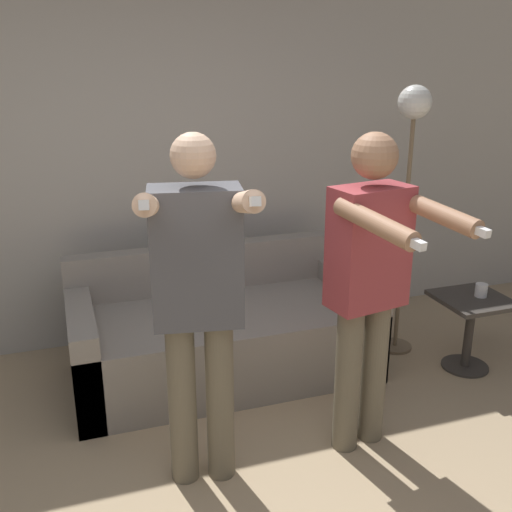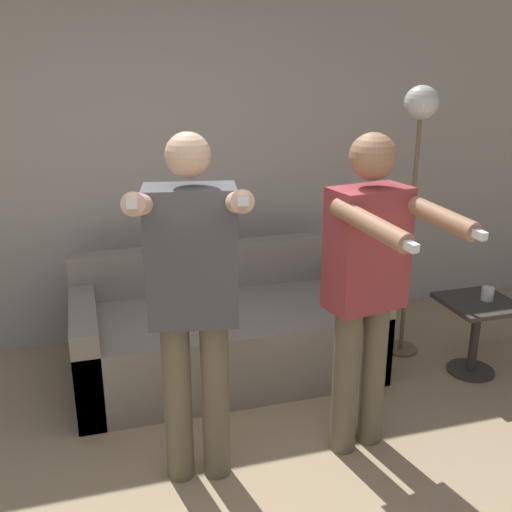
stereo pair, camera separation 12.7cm
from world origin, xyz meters
The scene contains 8 objects.
wall_back centered at (0.00, 2.48, 1.30)m, with size 10.00×0.05×2.60m.
couch centered at (0.34, 1.71, 0.28)m, with size 1.98×0.94×0.80m.
person_left centered at (-0.05, 0.70, 1.02)m, with size 0.57×0.72×1.76m.
person_right centered at (0.84, 0.70, 0.99)m, with size 0.55×0.73×1.72m.
cat centered at (0.26, 2.08, 0.89)m, with size 0.45×0.13×0.20m.
floor_lamp centered at (1.64, 1.64, 1.51)m, with size 0.24×0.24×1.89m.
side_table centered at (1.95, 1.22, 0.38)m, with size 0.46×0.46×0.52m.
cup centered at (2.01, 1.22, 0.57)m, with size 0.08×0.08×0.09m.
Camera 2 is at (-0.50, -1.86, 2.07)m, focal length 42.00 mm.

